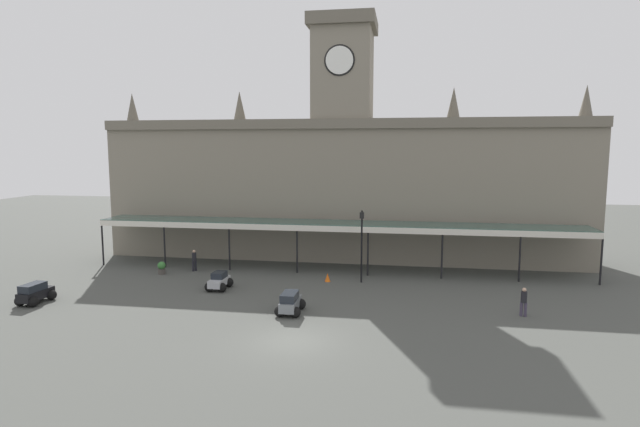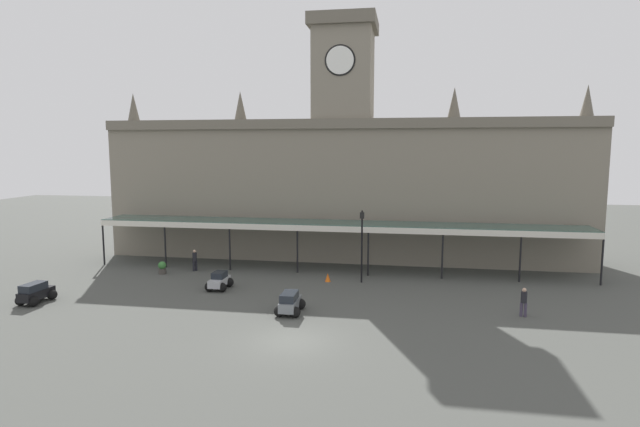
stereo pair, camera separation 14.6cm
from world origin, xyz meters
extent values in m
plane|color=#484A45|center=(0.00, 0.00, 0.00)|extent=(140.00, 140.00, 0.00)
cube|color=gray|center=(0.00, 20.20, 5.94)|extent=(40.65, 5.31, 11.88)
cube|color=#6C6558|center=(0.00, 17.40, 11.48)|extent=(40.65, 0.30, 0.80)
cube|color=gray|center=(0.00, 20.20, 15.58)|extent=(4.80, 4.80, 7.40)
cube|color=#665F53|center=(0.00, 20.20, 19.78)|extent=(5.50, 5.50, 1.00)
cylinder|color=white|center=(0.00, 17.74, 16.47)|extent=(2.20, 0.12, 2.20)
cylinder|color=black|center=(0.00, 17.78, 16.47)|extent=(2.46, 0.06, 2.46)
cone|color=#5F594E|center=(-19.32, 20.20, 13.18)|extent=(1.10, 1.10, 2.60)
cone|color=#5F594E|center=(-9.15, 20.20, 13.18)|extent=(1.10, 1.10, 2.60)
cone|color=#5F594E|center=(9.15, 20.20, 13.18)|extent=(1.10, 1.10, 2.60)
cone|color=#5F594E|center=(19.32, 20.20, 13.18)|extent=(1.10, 1.10, 2.60)
cube|color=#38564C|center=(0.00, 15.35, 3.70)|extent=(37.93, 3.20, 0.16)
cube|color=silver|center=(0.00, 13.75, 3.50)|extent=(37.93, 0.12, 0.44)
cylinder|color=black|center=(-18.97, 13.90, 1.81)|extent=(0.14, 0.14, 3.62)
cylinder|color=black|center=(-13.55, 13.90, 1.81)|extent=(0.14, 0.14, 3.62)
cylinder|color=black|center=(-8.13, 13.90, 1.81)|extent=(0.14, 0.14, 3.62)
cylinder|color=black|center=(-2.71, 13.90, 1.81)|extent=(0.14, 0.14, 3.62)
cylinder|color=black|center=(2.71, 13.90, 1.81)|extent=(0.14, 0.14, 3.62)
cylinder|color=black|center=(8.13, 13.90, 1.81)|extent=(0.14, 0.14, 3.62)
cylinder|color=black|center=(13.55, 13.90, 1.81)|extent=(0.14, 0.14, 3.62)
cylinder|color=black|center=(18.97, 13.90, 1.81)|extent=(0.14, 0.14, 3.62)
cube|color=slate|center=(-1.07, 4.29, 0.54)|extent=(0.91, 2.25, 0.55)
cube|color=#1E232B|center=(-1.07, 4.09, 1.05)|extent=(0.84, 1.55, 0.45)
sphere|color=black|center=(-1.52, 5.07, 0.32)|extent=(0.64, 0.64, 0.64)
sphere|color=black|center=(-0.62, 5.07, 0.32)|extent=(0.64, 0.64, 0.64)
sphere|color=black|center=(-1.51, 3.52, 0.32)|extent=(0.64, 0.64, 0.64)
sphere|color=black|center=(-0.61, 3.52, 0.32)|extent=(0.64, 0.64, 0.64)
cube|color=#B2B5BA|center=(-6.96, 8.46, 0.52)|extent=(0.91, 2.06, 0.50)
cube|color=#1E232B|center=(-6.96, 8.51, 0.98)|extent=(0.82, 1.11, 0.42)
sphere|color=black|center=(-6.53, 7.77, 0.32)|extent=(0.64, 0.64, 0.64)
sphere|color=black|center=(-7.41, 7.79, 0.32)|extent=(0.64, 0.64, 0.64)
sphere|color=black|center=(-6.51, 9.12, 0.32)|extent=(0.64, 0.64, 0.64)
sphere|color=black|center=(-7.39, 9.14, 0.32)|extent=(0.64, 0.64, 0.64)
cube|color=black|center=(-17.03, 3.62, 0.54)|extent=(1.04, 2.30, 0.55)
cube|color=#1E232B|center=(-17.05, 3.42, 1.05)|extent=(0.92, 1.60, 0.45)
sphere|color=black|center=(-17.44, 4.42, 0.32)|extent=(0.64, 0.64, 0.64)
sphere|color=black|center=(-16.54, 4.36, 0.32)|extent=(0.64, 0.64, 0.64)
sphere|color=black|center=(-17.53, 2.87, 0.32)|extent=(0.64, 0.64, 0.64)
sphere|color=black|center=(-16.63, 2.82, 0.32)|extent=(0.64, 0.64, 0.64)
cylinder|color=black|center=(-10.79, 13.01, 0.41)|extent=(0.17, 0.17, 0.82)
cylinder|color=black|center=(-10.67, 13.20, 0.41)|extent=(0.17, 0.17, 0.82)
cylinder|color=black|center=(-10.73, 13.10, 1.13)|extent=(0.34, 0.34, 0.62)
sphere|color=tan|center=(-10.73, 13.10, 1.55)|extent=(0.23, 0.23, 0.23)
cylinder|color=#3F384C|center=(12.25, 5.86, 0.41)|extent=(0.17, 0.17, 0.82)
cylinder|color=#3F384C|center=(12.04, 5.93, 0.41)|extent=(0.17, 0.17, 0.82)
cylinder|color=black|center=(12.14, 5.89, 1.13)|extent=(0.34, 0.34, 0.62)
sphere|color=tan|center=(12.14, 5.89, 1.55)|extent=(0.23, 0.23, 0.23)
cylinder|color=black|center=(2.41, 11.84, 2.31)|extent=(0.13, 0.13, 4.61)
cube|color=black|center=(2.41, 11.84, 4.83)|extent=(0.30, 0.30, 0.44)
sphere|color=black|center=(2.41, 11.84, 5.11)|extent=(0.14, 0.14, 0.14)
cone|color=orange|center=(0.00, 11.67, 0.30)|extent=(0.40, 0.40, 0.61)
cylinder|color=#47423D|center=(-12.79, 11.78, 0.21)|extent=(0.56, 0.56, 0.42)
sphere|color=#387735|center=(-12.79, 11.78, 0.66)|extent=(0.60, 0.60, 0.60)
camera|label=1|loc=(5.37, -23.84, 9.48)|focal=28.78mm
camera|label=2|loc=(5.51, -23.81, 9.48)|focal=28.78mm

